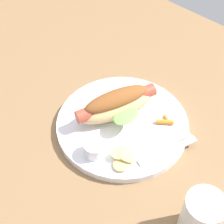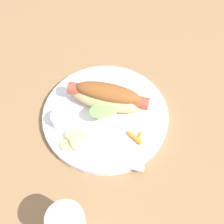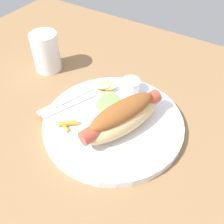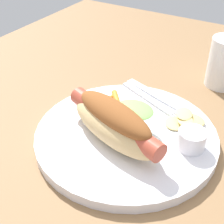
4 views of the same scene
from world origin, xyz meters
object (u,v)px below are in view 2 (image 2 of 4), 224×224
object	(u,v)px
plate	(106,116)
carrot_garnish	(136,138)
fork	(109,152)
sauce_ramekin	(61,119)
knife	(112,161)
chips_pile	(75,140)
hot_dog	(108,98)

from	to	relation	value
plate	carrot_garnish	xyz separation A→B (cm)	(6.69, 5.98, 1.26)
plate	fork	bearing A→B (deg)	0.56
sauce_ramekin	fork	bearing A→B (deg)	51.26
plate	knife	size ratio (longest dim) A/B	2.11
plate	knife	distance (cm)	11.62
chips_pile	plate	bearing A→B (deg)	133.48
hot_dog	knife	world-z (taller)	hot_dog
plate	carrot_garnish	world-z (taller)	carrot_garnish
carrot_garnish	fork	bearing A→B (deg)	-65.14
plate	carrot_garnish	bearing A→B (deg)	41.76
plate	carrot_garnish	distance (cm)	9.06
plate	knife	world-z (taller)	knife
fork	knife	xyz separation A→B (cm)	(2.15, 0.47, -0.02)
plate	fork	size ratio (longest dim) A/B	1.87
plate	sauce_ramekin	xyz separation A→B (cm)	(1.58, -9.68, 2.24)
knife	carrot_garnish	size ratio (longest dim) A/B	3.85
knife	sauce_ramekin	bearing A→B (deg)	-25.53
plate	chips_pile	bearing A→B (deg)	-46.52
hot_dog	fork	size ratio (longest dim) A/B	1.20
sauce_ramekin	fork	size ratio (longest dim) A/B	0.27
knife	carrot_garnish	distance (cm)	7.29
plate	sauce_ramekin	distance (cm)	10.06
hot_dog	fork	xyz separation A→B (cm)	(11.52, -0.63, -2.94)
fork	knife	size ratio (longest dim) A/B	1.13
chips_pile	sauce_ramekin	bearing A→B (deg)	-149.86
hot_dog	sauce_ramekin	distance (cm)	11.17
carrot_garnish	sauce_ramekin	bearing A→B (deg)	-108.09
hot_dog	carrot_garnish	size ratio (longest dim) A/B	5.21
hot_dog	sauce_ramekin	world-z (taller)	hot_dog
carrot_garnish	plate	bearing A→B (deg)	-138.24
hot_dog	carrot_garnish	xyz separation A→B (cm)	(8.80, 5.25, -2.68)
fork	knife	bearing A→B (deg)	125.09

